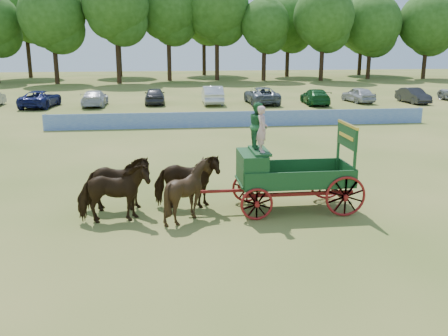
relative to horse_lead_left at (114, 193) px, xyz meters
The scene contains 9 objects.
ground 8.01m from the horse_lead_left, ahead, with size 160.00×160.00×0.00m, color #9C8A46.
horse_lead_left is the anchor object (origin of this frame).
horse_lead_right 1.10m from the horse_lead_left, 90.00° to the left, with size 1.05×2.31×1.95m, color #331F0E.
horse_wheel_left 2.40m from the horse_lead_left, ahead, with size 1.58×1.77×1.95m, color #331F0E.
horse_wheel_right 2.64m from the horse_lead_left, 24.62° to the left, with size 1.05×2.31×1.95m, color #331F0E.
farm_dray 5.43m from the horse_lead_left, ahead, with size 6.00×2.00×3.71m.
sponsor_banner 18.89m from the horse_lead_left, 68.44° to the left, with size 26.00×0.08×1.05m, color blue.
parked_cars 30.16m from the horse_lead_left, 76.97° to the left, with size 50.94×6.88×1.65m.
treeline 60.13m from the horse_lead_left, 84.80° to the left, with size 91.44×23.71×15.51m.
Camera 1 is at (-6.32, -15.16, 5.78)m, focal length 40.00 mm.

